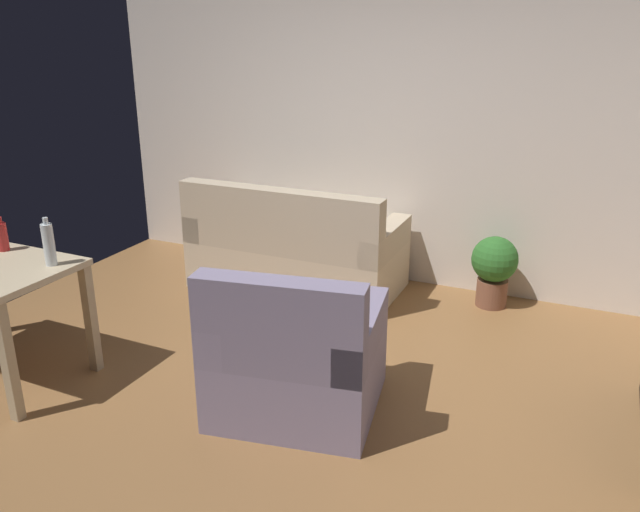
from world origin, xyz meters
The scene contains 7 objects.
ground_plane centered at (0.00, 0.00, -0.01)m, with size 5.20×4.40×0.02m, color olive.
wall_rear centered at (0.00, 2.20, 1.35)m, with size 5.20×0.10×2.70m, color silver.
couch centered at (-0.62, 1.59, 0.31)m, with size 1.72×0.84×0.92m.
potted_plant centered at (0.97, 1.90, 0.33)m, with size 0.36×0.36×0.57m.
armchair centered at (0.20, -0.06, 0.32)m, with size 1.03×0.98×0.92m.
bottle_red centered at (-1.76, -0.25, 0.85)m, with size 0.07×0.07×0.22m.
bottle_clear centered at (-1.29, -0.32, 0.89)m, with size 0.07×0.07×0.29m.
Camera 1 is at (1.64, -2.95, 2.11)m, focal length 36.12 mm.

